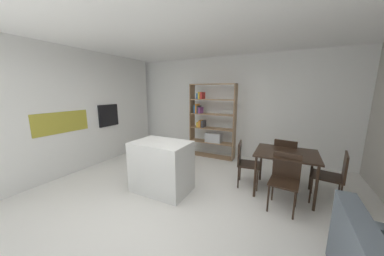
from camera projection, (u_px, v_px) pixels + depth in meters
ground_plane at (172, 198)px, 3.35m from camera, size 9.12×9.12×0.00m
ceiling_slab at (168, 24)px, 2.81m from camera, size 6.64×5.65×0.06m
back_partition at (223, 107)px, 5.53m from camera, size 6.64×0.06×2.79m
tall_cabinet_run_left at (63, 111)px, 4.38m from camera, size 0.66×5.08×2.79m
cabinet_niche_splashback at (62, 122)px, 4.06m from camera, size 0.01×1.13×0.45m
built_in_oven at (108, 115)px, 5.08m from camera, size 0.06×0.59×0.57m
kitchen_island at (162, 166)px, 3.55m from camera, size 1.03×0.70×0.94m
open_bookshelf at (210, 123)px, 5.34m from camera, size 1.28×0.30×2.04m
dining_table at (286, 157)px, 3.39m from camera, size 1.02×0.86×0.78m
dining_chair_window_side at (335, 173)px, 3.09m from camera, size 0.51×0.50×0.89m
dining_chair_island_side at (244, 160)px, 3.74m from camera, size 0.46×0.46×0.87m
dining_chair_far at (285, 157)px, 3.83m from camera, size 0.46×0.47×0.91m
dining_chair_near at (285, 176)px, 3.02m from camera, size 0.46×0.47×0.87m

